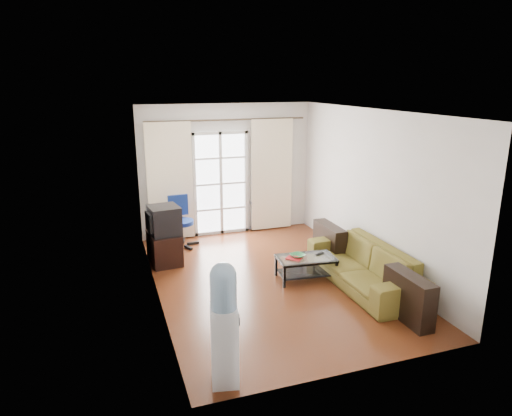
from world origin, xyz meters
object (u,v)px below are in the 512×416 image
(coffee_table, at_px, (306,265))
(task_chair, at_px, (181,231))
(crt_tv, at_px, (163,220))
(sofa, at_px, (363,266))
(tv_stand, at_px, (164,248))
(water_cooler, at_px, (224,322))

(coffee_table, height_order, task_chair, task_chair)
(crt_tv, distance_m, task_chair, 1.03)
(sofa, height_order, coffee_table, sofa)
(sofa, distance_m, task_chair, 3.63)
(task_chair, bearing_deg, coffee_table, -56.92)
(tv_stand, bearing_deg, coffee_table, -40.42)
(coffee_table, height_order, tv_stand, tv_stand)
(tv_stand, relative_size, task_chair, 0.75)
(task_chair, bearing_deg, crt_tv, -122.38)
(tv_stand, relative_size, crt_tv, 1.24)
(coffee_table, distance_m, water_cooler, 2.94)
(tv_stand, relative_size, water_cooler, 0.54)
(tv_stand, bearing_deg, sofa, -39.97)
(crt_tv, relative_size, water_cooler, 0.43)
(coffee_table, bearing_deg, crt_tv, 145.45)
(task_chair, height_order, water_cooler, water_cooler)
(sofa, relative_size, tv_stand, 3.04)
(task_chair, bearing_deg, water_cooler, -97.33)
(tv_stand, distance_m, water_cooler, 3.66)
(crt_tv, bearing_deg, tv_stand, 80.93)
(sofa, bearing_deg, task_chair, -138.47)
(coffee_table, distance_m, crt_tv, 2.58)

